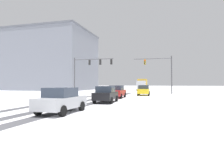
% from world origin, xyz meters
% --- Properties ---
extents(wheel_track_left_lane, '(1.00, 33.21, 0.01)m').
position_xyz_m(wheel_track_left_lane, '(0.68, 15.09, 0.00)').
color(wheel_track_left_lane, '#4C4C51').
rests_on(wheel_track_left_lane, ground).
extents(wheel_track_right_lane, '(0.88, 33.21, 0.01)m').
position_xyz_m(wheel_track_right_lane, '(-0.85, 15.09, 0.00)').
color(wheel_track_right_lane, '#4C4C51').
rests_on(wheel_track_right_lane, ground).
extents(wheel_track_center, '(0.84, 33.21, 0.01)m').
position_xyz_m(wheel_track_center, '(-3.18, 15.09, 0.00)').
color(wheel_track_center, '#4C4C51').
rests_on(wheel_track_center, ground).
extents(sidewalk_kerb_right, '(4.00, 33.21, 0.12)m').
position_xyz_m(sidewalk_kerb_right, '(9.77, 13.58, 0.06)').
color(sidewalk_kerb_right, white).
rests_on(sidewalk_kerb_right, ground).
extents(traffic_signal_near_left, '(7.32, 0.41, 6.50)m').
position_xyz_m(traffic_signal_near_left, '(-5.44, 26.19, 4.83)').
color(traffic_signal_near_left, '#47474C').
rests_on(traffic_signal_near_left, ground).
extents(traffic_signal_near_right, '(6.38, 0.51, 6.50)m').
position_xyz_m(traffic_signal_near_right, '(6.61, 28.12, 4.45)').
color(traffic_signal_near_right, '#47474C').
rests_on(traffic_signal_near_right, ground).
extents(car_yellow_cab_lead, '(2.02, 4.19, 1.62)m').
position_xyz_m(car_yellow_cab_lead, '(4.07, 25.17, 0.82)').
color(car_yellow_cab_lead, yellow).
rests_on(car_yellow_cab_lead, ground).
extents(car_red_second, '(1.90, 4.14, 1.62)m').
position_xyz_m(car_red_second, '(1.31, 18.72, 0.82)').
color(car_red_second, red).
rests_on(car_red_second, ground).
extents(car_black_third, '(2.00, 4.18, 1.62)m').
position_xyz_m(car_black_third, '(1.76, 12.51, 0.82)').
color(car_black_third, black).
rests_on(car_black_third, ground).
extents(car_silver_fourth, '(1.88, 4.12, 1.62)m').
position_xyz_m(car_silver_fourth, '(1.06, 5.10, 0.82)').
color(car_silver_fourth, '#B7BABF').
rests_on(car_silver_fourth, ground).
extents(box_truck_delivery, '(2.47, 7.46, 3.02)m').
position_xyz_m(box_truck_delivery, '(1.41, 45.42, 1.63)').
color(box_truck_delivery, '#B7BABF').
rests_on(box_truck_delivery, ground).
extents(office_building_far_left_block, '(23.75, 18.97, 16.95)m').
position_xyz_m(office_building_far_left_block, '(-25.63, 45.46, 8.48)').
color(office_building_far_left_block, gray).
rests_on(office_building_far_left_block, ground).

